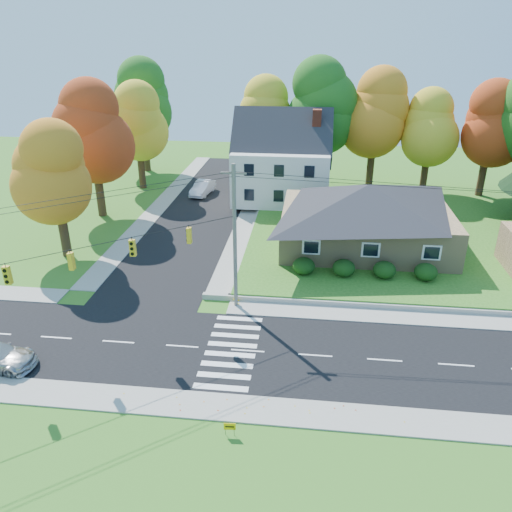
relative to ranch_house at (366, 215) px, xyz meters
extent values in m
plane|color=#3D7923|center=(-8.00, -16.00, -3.27)|extent=(120.00, 120.00, 0.00)
cube|color=black|center=(-8.00, -16.00, -3.26)|extent=(90.00, 8.00, 0.02)
cube|color=black|center=(-16.00, 10.00, -3.25)|extent=(8.00, 44.00, 0.02)
cube|color=#9C9A90|center=(-8.00, -11.00, -3.23)|extent=(90.00, 2.00, 0.08)
cube|color=#9C9A90|center=(-8.00, -21.00, -3.23)|extent=(90.00, 2.00, 0.08)
cube|color=#3D7923|center=(5.00, 5.00, -3.02)|extent=(30.00, 30.00, 0.50)
cube|color=tan|center=(0.00, 0.00, -1.17)|extent=(14.00, 10.00, 3.20)
pyramid|color=#26262B|center=(0.00, 0.00, 1.53)|extent=(14.60, 10.60, 2.20)
cube|color=silver|center=(-8.00, 12.00, 0.03)|extent=(10.00, 8.00, 5.60)
pyramid|color=#26262B|center=(-8.00, 12.00, 4.03)|extent=(10.40, 8.40, 2.40)
cube|color=brown|center=(-4.50, 12.00, 2.03)|extent=(0.90, 0.90, 9.60)
ellipsoid|color=#163A10|center=(-5.00, -6.20, -2.13)|extent=(1.70, 1.70, 1.27)
ellipsoid|color=#163A10|center=(-2.00, -6.20, -2.13)|extent=(1.70, 1.70, 1.27)
ellipsoid|color=#163A10|center=(1.00, -6.20, -2.13)|extent=(1.70, 1.70, 1.27)
ellipsoid|color=#163A10|center=(4.00, -6.20, -2.13)|extent=(1.70, 1.70, 1.27)
cylinder|color=#666059|center=(-9.50, -10.80, 1.73)|extent=(0.26, 0.26, 10.00)
cube|color=#666059|center=(-9.50, -10.80, 6.13)|extent=(1.60, 0.12, 0.12)
cube|color=gold|center=(-20.00, -19.20, 2.68)|extent=(0.34, 0.26, 1.00)
cube|color=gold|center=(-17.50, -17.20, 2.68)|extent=(0.26, 0.34, 1.00)
cube|color=gold|center=(-14.80, -15.05, 2.68)|extent=(0.34, 0.26, 1.00)
cube|color=gold|center=(-12.00, -12.80, 2.68)|extent=(0.26, 0.34, 1.00)
cylinder|color=black|center=(-16.00, -16.00, 3.33)|extent=(13.02, 10.43, 0.04)
cylinder|color=#3F2A19|center=(-10.00, 18.00, -0.07)|extent=(0.80, 0.80, 5.40)
sphere|color=gold|center=(-10.00, 18.00, 3.83)|extent=(6.72, 6.72, 6.72)
sphere|color=gold|center=(-10.00, 18.00, 5.51)|extent=(5.91, 5.91, 5.91)
sphere|color=gold|center=(-10.00, 18.00, 7.19)|extent=(5.11, 5.11, 5.11)
cylinder|color=#3F2A19|center=(-4.00, 17.00, 0.38)|extent=(0.86, 0.86, 6.30)
sphere|color=#25651C|center=(-4.00, 17.00, 4.93)|extent=(7.84, 7.84, 7.84)
sphere|color=#25651C|center=(-4.00, 17.00, 6.89)|extent=(6.90, 6.90, 6.90)
sphere|color=#25651C|center=(-4.00, 17.00, 8.85)|extent=(5.96, 5.96, 5.96)
cylinder|color=#3F2A19|center=(2.00, 18.00, 0.16)|extent=(0.83, 0.83, 5.85)
sphere|color=orange|center=(2.00, 18.00, 4.38)|extent=(7.28, 7.28, 7.28)
sphere|color=orange|center=(2.00, 18.00, 6.20)|extent=(6.41, 6.41, 6.41)
sphere|color=orange|center=(2.00, 18.00, 8.02)|extent=(5.53, 5.53, 5.53)
cylinder|color=#3F2A19|center=(8.00, 17.00, -0.29)|extent=(0.77, 0.77, 4.95)
sphere|color=gold|center=(8.00, 17.00, 3.28)|extent=(6.16, 6.16, 6.16)
sphere|color=gold|center=(8.00, 17.00, 4.82)|extent=(5.42, 5.42, 5.42)
sphere|color=gold|center=(8.00, 17.00, 6.36)|extent=(4.68, 4.68, 4.68)
cylinder|color=#3F2A19|center=(14.00, 16.00, -0.07)|extent=(0.80, 0.80, 5.40)
sphere|color=#AB3815|center=(14.00, 16.00, 3.83)|extent=(6.72, 6.72, 6.72)
sphere|color=#AB3815|center=(14.00, 16.00, 5.51)|extent=(5.91, 5.91, 5.91)
sphere|color=#AB3815|center=(14.00, 16.00, 7.19)|extent=(5.11, 5.11, 5.11)
cylinder|color=#3F2A19|center=(-25.00, -4.00, -0.79)|extent=(0.77, 0.77, 4.95)
sphere|color=orange|center=(-25.00, -4.00, 2.78)|extent=(6.16, 6.16, 6.16)
sphere|color=orange|center=(-25.00, -4.00, 4.32)|extent=(5.42, 5.42, 5.42)
sphere|color=orange|center=(-25.00, -4.00, 5.86)|extent=(4.68, 4.68, 4.68)
cylinder|color=#3F2A19|center=(-26.00, 6.00, -0.34)|extent=(0.83, 0.83, 5.85)
sphere|color=#AB3815|center=(-26.00, 6.00, 3.88)|extent=(7.28, 7.28, 7.28)
sphere|color=#AB3815|center=(-26.00, 6.00, 5.70)|extent=(6.41, 6.41, 6.41)
sphere|color=#AB3815|center=(-26.00, 6.00, 7.52)|extent=(5.53, 5.53, 5.53)
cylinder|color=#3F2A19|center=(-25.00, 16.00, -0.57)|extent=(0.80, 0.80, 5.40)
sphere|color=gold|center=(-25.00, 16.00, 3.33)|extent=(6.72, 6.72, 6.72)
sphere|color=gold|center=(-25.00, 16.00, 5.01)|extent=(5.91, 5.91, 5.91)
sphere|color=gold|center=(-25.00, 16.00, 6.69)|extent=(5.11, 5.11, 5.11)
cylinder|color=#3F2A19|center=(-27.00, 24.00, -0.12)|extent=(0.86, 0.86, 6.30)
sphere|color=#25651C|center=(-27.00, 24.00, 4.43)|extent=(7.84, 7.84, 7.84)
sphere|color=#25651C|center=(-27.00, 24.00, 6.39)|extent=(6.90, 6.90, 6.90)
sphere|color=#25651C|center=(-27.00, 24.00, 8.35)|extent=(5.96, 5.96, 5.96)
imported|color=silver|center=(-17.24, 14.16, -2.47)|extent=(2.29, 4.91, 1.56)
cylinder|color=#F5CA00|center=(-9.50, -10.68, -3.22)|extent=(0.32, 0.32, 0.09)
cylinder|color=#F5CA00|center=(-9.50, -10.68, -2.95)|extent=(0.22, 0.22, 0.49)
sphere|color=#F5CA00|center=(-9.50, -10.68, -2.66)|extent=(0.23, 0.23, 0.23)
cylinder|color=#F5CA00|center=(-9.50, -10.68, -2.86)|extent=(0.42, 0.18, 0.11)
cylinder|color=black|center=(-8.16, -22.80, -3.03)|extent=(0.02, 0.02, 0.47)
cylinder|color=black|center=(-7.74, -22.80, -3.03)|extent=(0.02, 0.02, 0.47)
cube|color=#F9BF00|center=(-7.95, -22.80, -2.75)|extent=(0.57, 0.07, 0.38)
camera|label=1|loc=(-4.65, -40.47, 14.16)|focal=35.00mm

